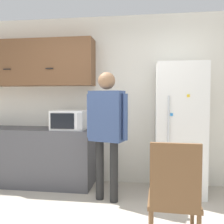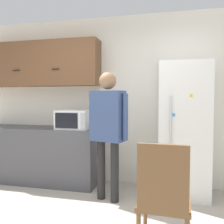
{
  "view_description": "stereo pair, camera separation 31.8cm",
  "coord_description": "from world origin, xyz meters",
  "px_view_note": "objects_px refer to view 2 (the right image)",
  "views": [
    {
      "loc": [
        0.63,
        -2.06,
        1.39
      ],
      "look_at": [
        0.19,
        1.09,
        1.21
      ],
      "focal_mm": 40.0,
      "sensor_mm": 36.0,
      "label": 1
    },
    {
      "loc": [
        0.94,
        -2.0,
        1.39
      ],
      "look_at": [
        0.19,
        1.09,
        1.21
      ],
      "focal_mm": 40.0,
      "sensor_mm": 36.0,
      "label": 2
    }
  ],
  "objects_px": {
    "microwave": "(75,120)",
    "refrigerator": "(184,130)",
    "chair": "(164,195)",
    "person": "(108,122)"
  },
  "relations": [
    {
      "from": "microwave",
      "to": "refrigerator",
      "type": "height_order",
      "value": "refrigerator"
    },
    {
      "from": "microwave",
      "to": "refrigerator",
      "type": "distance_m",
      "value": 1.65
    },
    {
      "from": "refrigerator",
      "to": "chair",
      "type": "bearing_deg",
      "value": -98.75
    },
    {
      "from": "refrigerator",
      "to": "chair",
      "type": "distance_m",
      "value": 1.55
    },
    {
      "from": "person",
      "to": "refrigerator",
      "type": "distance_m",
      "value": 1.1
    },
    {
      "from": "microwave",
      "to": "refrigerator",
      "type": "xyz_separation_m",
      "value": [
        1.64,
        0.03,
        -0.11
      ]
    },
    {
      "from": "microwave",
      "to": "person",
      "type": "relative_size",
      "value": 0.29
    },
    {
      "from": "microwave",
      "to": "chair",
      "type": "xyz_separation_m",
      "value": [
        1.41,
        -1.45,
        -0.51
      ]
    },
    {
      "from": "microwave",
      "to": "person",
      "type": "height_order",
      "value": "person"
    },
    {
      "from": "refrigerator",
      "to": "microwave",
      "type": "bearing_deg",
      "value": -178.83
    }
  ]
}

